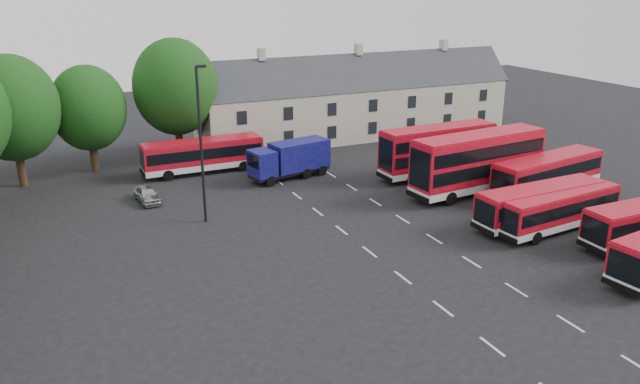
{
  "coord_description": "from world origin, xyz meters",
  "views": [
    {
      "loc": [
        -18.3,
        -29.87,
        16.68
      ],
      "look_at": [
        -0.6,
        8.28,
        2.2
      ],
      "focal_mm": 35.0,
      "sensor_mm": 36.0,
      "label": 1
    }
  ],
  "objects_px": {
    "bus_dd_south": "(478,160)",
    "silver_car": "(147,194)",
    "lamppost": "(201,141)",
    "box_truck": "(290,158)"
  },
  "relations": [
    {
      "from": "bus_dd_south",
      "to": "lamppost",
      "type": "bearing_deg",
      "value": 166.91
    },
    {
      "from": "bus_dd_south",
      "to": "silver_car",
      "type": "bearing_deg",
      "value": 154.84
    },
    {
      "from": "silver_car",
      "to": "lamppost",
      "type": "xyz_separation_m",
      "value": [
        3.09,
        -6.01,
        5.36
      ]
    },
    {
      "from": "box_truck",
      "to": "silver_car",
      "type": "distance_m",
      "value": 12.7
    },
    {
      "from": "box_truck",
      "to": "lamppost",
      "type": "relative_size",
      "value": 0.68
    },
    {
      "from": "bus_dd_south",
      "to": "box_truck",
      "type": "bearing_deg",
      "value": 135.42
    },
    {
      "from": "silver_car",
      "to": "lamppost",
      "type": "bearing_deg",
      "value": -67.91
    },
    {
      "from": "lamppost",
      "to": "bus_dd_south",
      "type": "bearing_deg",
      "value": -7.89
    },
    {
      "from": "silver_car",
      "to": "lamppost",
      "type": "height_order",
      "value": "lamppost"
    },
    {
      "from": "bus_dd_south",
      "to": "silver_car",
      "type": "distance_m",
      "value": 26.55
    }
  ]
}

